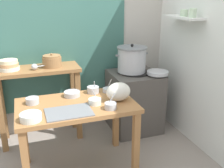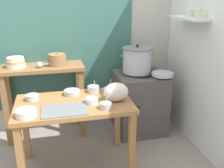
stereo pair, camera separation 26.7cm
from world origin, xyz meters
TOP-DOWN VIEW (x-y plane):
  - wall_back at (0.08, 1.10)m, footprint 4.40×0.12m
  - wall_right at (1.40, 0.20)m, footprint 0.30×3.20m
  - prep_table at (-0.05, 0.09)m, footprint 1.10×0.66m
  - back_shelf_table at (-0.34, 0.83)m, footprint 0.96×0.40m
  - stove_block at (0.83, 0.70)m, footprint 0.60×0.61m
  - steamer_pot at (0.79, 0.72)m, footprint 0.42×0.37m
  - clay_pot at (-0.17, 0.83)m, footprint 0.22×0.22m
  - bowl_stack_enamel at (-0.63, 0.84)m, footprint 0.22×0.22m
  - ladle at (-0.36, 0.76)m, footprint 0.28×0.08m
  - serving_tray at (-0.15, -0.08)m, footprint 0.40×0.28m
  - plastic_bag at (0.35, 0.03)m, footprint 0.24×0.16m
  - wide_pan at (1.04, 0.51)m, footprint 0.26×0.26m
  - prep_bowl_0 at (-0.05, 0.30)m, footprint 0.16×0.16m
  - prep_bowl_1 at (-0.44, 0.23)m, footprint 0.12×0.12m
  - prep_bowl_2 at (0.11, 0.03)m, footprint 0.12×0.12m
  - prep_bowl_3 at (0.18, 0.32)m, footprint 0.12×0.12m
  - prep_bowl_4 at (0.22, -0.12)m, footprint 0.11×0.11m
  - prep_bowl_5 at (0.33, 0.29)m, footprint 0.11×0.11m
  - prep_bowl_6 at (-0.47, -0.12)m, footprint 0.18×0.18m

SIDE VIEW (x-z plane):
  - stove_block at x=0.83m, z-range -0.01..0.77m
  - prep_table at x=-0.05m, z-range 0.25..0.97m
  - back_shelf_table at x=-0.34m, z-range 0.23..1.13m
  - serving_tray at x=-0.15m, z-range 0.72..0.73m
  - prep_bowl_5 at x=0.33m, z-range 0.67..0.82m
  - prep_bowl_0 at x=-0.05m, z-range 0.72..0.77m
  - prep_bowl_2 at x=0.11m, z-range 0.67..0.83m
  - prep_bowl_4 at x=0.22m, z-range 0.68..0.83m
  - prep_bowl_1 at x=-0.44m, z-range 0.72..0.78m
  - prep_bowl_6 at x=-0.47m, z-range 0.72..0.78m
  - prep_bowl_3 at x=0.18m, z-range 0.69..0.82m
  - wide_pan at x=1.04m, z-range 0.78..0.82m
  - plastic_bag at x=0.35m, z-range 0.72..0.90m
  - ladle at x=-0.36m, z-range 0.90..0.97m
  - steamer_pot at x=0.79m, z-range 0.76..1.11m
  - bowl_stack_enamel at x=-0.63m, z-range 0.90..1.01m
  - clay_pot at x=-0.17m, z-range 0.89..1.05m
  - wall_right at x=1.40m, z-range 0.00..2.60m
  - wall_back at x=0.08m, z-range 0.00..2.60m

